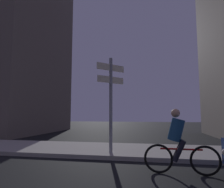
{
  "coord_description": "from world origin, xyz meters",
  "views": [
    {
      "loc": [
        2.61,
        -1.03,
        1.46
      ],
      "look_at": [
        1.37,
        5.47,
        2.16
      ],
      "focal_mm": 31.34,
      "sensor_mm": 36.0,
      "label": 1
    }
  ],
  "objects": [
    {
      "name": "building_left_block",
      "position": [
        -10.05,
        13.4,
        8.68
      ],
      "size": [
        9.45,
        9.12,
        17.36
      ],
      "color": "#6B6056",
      "rests_on": "ground_plane"
    },
    {
      "name": "cyclist",
      "position": [
        3.31,
        4.16,
        0.75
      ],
      "size": [
        1.82,
        0.33,
        1.61
      ],
      "color": "black",
      "rests_on": "ground_plane"
    },
    {
      "name": "signpost",
      "position": [
        1.24,
        5.9,
        2.13
      ],
      "size": [
        0.86,
        0.86,
        3.4
      ],
      "color": "gray",
      "rests_on": "sidewalk_kerb"
    },
    {
      "name": "sidewalk_kerb",
      "position": [
        0.0,
        6.77,
        0.07
      ],
      "size": [
        40.0,
        2.94,
        0.14
      ],
      "primitive_type": "cube",
      "color": "#9E9991",
      "rests_on": "ground_plane"
    }
  ]
}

